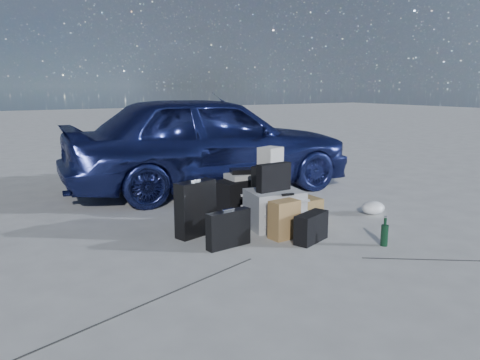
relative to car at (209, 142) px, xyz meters
name	(u,v)px	position (x,y,z in m)	size (l,w,h in m)	color
ground	(293,240)	(-0.39, -2.63, -0.74)	(60.00, 60.00, 0.00)	#BABBB6
car	(209,142)	(0.00, 0.00, 0.00)	(1.75, 4.34, 1.48)	navy
pelican_case	(274,209)	(-0.28, -2.14, -0.53)	(0.58, 0.48, 0.42)	#ABADB0
laptop_bag	(274,177)	(-0.30, -2.14, -0.16)	(0.41, 0.10, 0.31)	black
briefcase	(228,229)	(-1.06, -2.45, -0.55)	(0.48, 0.11, 0.37)	black
suitcase_left	(196,209)	(-1.17, -1.95, -0.44)	(0.45, 0.16, 0.59)	black
suitcase_right	(269,190)	(-0.04, -1.67, -0.42)	(0.53, 0.19, 0.64)	black
white_carton	(270,156)	(-0.04, -1.69, 0.00)	(0.26, 0.21, 0.21)	beige
duffel_bag	(241,193)	(-0.17, -1.22, -0.55)	(0.78, 0.33, 0.39)	black
flat_box_white	(242,176)	(-0.15, -1.21, -0.32)	(0.38, 0.29, 0.07)	beige
flat_box_black	(242,171)	(-0.15, -1.21, -0.25)	(0.29, 0.21, 0.06)	black
kraft_bag	(284,219)	(-0.42, -2.51, -0.54)	(0.30, 0.18, 0.40)	#A67048
cardboard_box	(304,209)	(0.21, -2.07, -0.61)	(0.35, 0.30, 0.26)	olive
plastic_bag	(373,208)	(1.09, -2.33, -0.66)	(0.30, 0.25, 0.16)	white
messenger_bag	(311,227)	(-0.25, -2.75, -0.59)	(0.43, 0.16, 0.30)	black
green_bottle	(385,232)	(0.30, -3.23, -0.59)	(0.07, 0.07, 0.29)	black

